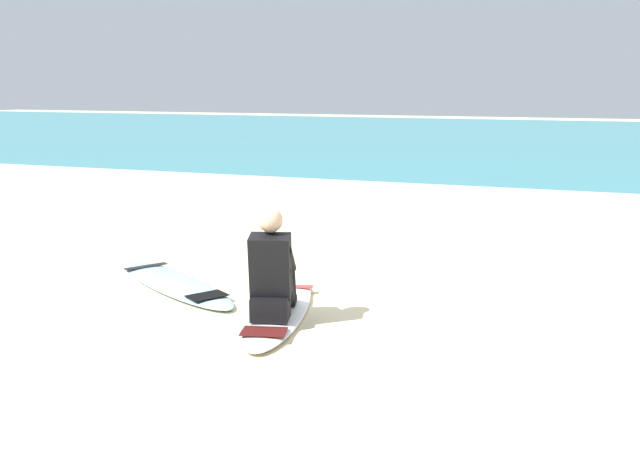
# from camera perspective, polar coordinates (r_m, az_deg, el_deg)

# --- Properties ---
(ground_plane) EXTENTS (80.00, 80.00, 0.00)m
(ground_plane) POSITION_cam_1_polar(r_m,az_deg,el_deg) (7.16, -2.06, -5.23)
(ground_plane) COLOR beige
(sea) EXTENTS (80.00, 28.00, 0.10)m
(sea) POSITION_cam_1_polar(r_m,az_deg,el_deg) (27.37, 14.79, 6.78)
(sea) COLOR teal
(sea) RESTS_ON ground
(breaking_foam) EXTENTS (80.00, 0.90, 0.11)m
(breaking_foam) POSITION_cam_1_polar(r_m,az_deg,el_deg) (13.87, 9.17, 2.96)
(breaking_foam) COLOR white
(breaking_foam) RESTS_ON ground
(surfboard_main) EXTENTS (1.04, 2.30, 0.08)m
(surfboard_main) POSITION_cam_1_polar(r_m,az_deg,el_deg) (6.61, -3.28, -6.33)
(surfboard_main) COLOR white
(surfboard_main) RESTS_ON ground
(surfer_seated) EXTENTS (0.51, 0.76, 0.95)m
(surfer_seated) POSITION_cam_1_polar(r_m,az_deg,el_deg) (6.23, -3.80, -3.60)
(surfer_seated) COLOR black
(surfer_seated) RESTS_ON surfboard_main
(surfboard_spare_near) EXTENTS (2.24, 1.70, 0.08)m
(surfboard_spare_near) POSITION_cam_1_polar(r_m,az_deg,el_deg) (7.61, -11.51, -4.17)
(surfboard_spare_near) COLOR #9ED1E5
(surfboard_spare_near) RESTS_ON ground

